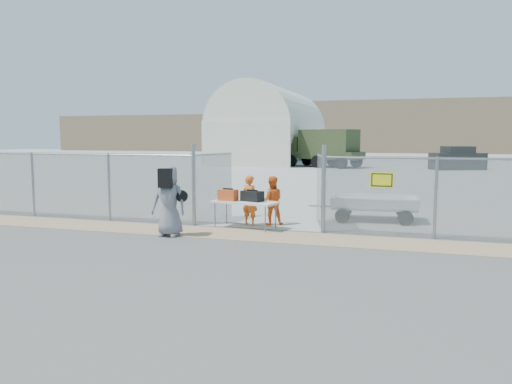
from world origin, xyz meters
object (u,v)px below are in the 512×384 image
(utility_trailer, at_px, (374,208))
(folding_table, at_px, (245,215))
(security_worker_left, at_px, (250,200))
(visitor, at_px, (169,201))
(security_worker_right, at_px, (272,201))

(utility_trailer, bearing_deg, folding_table, -147.92)
(security_worker_left, xyz_separation_m, visitor, (-1.61, -2.23, 0.19))
(folding_table, height_order, utility_trailer, utility_trailer)
(security_worker_right, xyz_separation_m, utility_trailer, (2.97, 1.74, -0.33))
(folding_table, distance_m, visitor, 2.41)
(folding_table, height_order, visitor, visitor)
(security_worker_right, bearing_deg, security_worker_left, 5.95)
(visitor, bearing_deg, utility_trailer, 35.57)
(visitor, bearing_deg, security_worker_left, 50.49)
(visitor, bearing_deg, security_worker_right, 44.78)
(security_worker_right, height_order, utility_trailer, security_worker_right)
(folding_table, distance_m, utility_trailer, 4.40)
(folding_table, xyz_separation_m, security_worker_left, (-0.02, 0.54, 0.37))
(visitor, distance_m, utility_trailer, 6.74)
(security_worker_right, bearing_deg, folding_table, 35.30)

